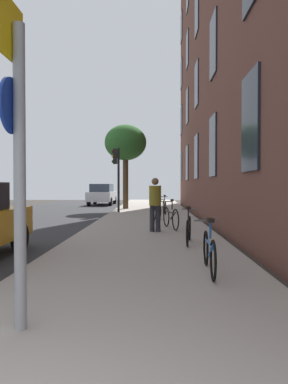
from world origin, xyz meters
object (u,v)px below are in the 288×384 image
object	(u,v)px
traffic_light	(117,168)
bicycle_3	(157,211)
sign_post	(17,142)
car_1	(102,194)
bicycle_1	(189,229)
bicycle_4	(164,206)
tree_near	(126,143)
bicycle_2	(171,217)
bicycle_0	(209,251)
pedestrian_0	(155,201)

from	to	relation	value
traffic_light	bicycle_3	size ratio (longest dim) A/B	2.17
sign_post	car_1	distance (m)	24.50
bicycle_1	car_1	bearing A→B (deg)	104.40
bicycle_4	tree_near	bearing A→B (deg)	119.76
bicycle_2	car_1	xyz separation A→B (m)	(-4.56, 15.92, 0.34)
sign_post	bicycle_0	bearing A→B (deg)	46.42
bicycle_1	bicycle_2	distance (m)	3.02
sign_post	bicycle_1	world-z (taller)	sign_post
traffic_light	pedestrian_0	bearing A→B (deg)	-75.71
sign_post	bicycle_2	xyz separation A→B (m)	(1.93, 8.41, -1.50)
tree_near	bicycle_0	size ratio (longest dim) A/B	2.94
sign_post	bicycle_3	size ratio (longest dim) A/B	2.11
bicycle_2	bicycle_0	bearing A→B (deg)	-86.62
bicycle_1	bicycle_4	bearing A→B (deg)	92.13
sign_post	car_1	bearing A→B (deg)	96.16
bicycle_2	tree_near	bearing A→B (deg)	102.92
sign_post	bicycle_0	size ratio (longest dim) A/B	1.91
bicycle_2	bicycle_3	xyz separation A→B (m)	(-0.44, 3.00, -0.02)
sign_post	bicycle_4	distance (m)	14.61
tree_near	bicycle_3	xyz separation A→B (m)	(1.84, -6.92, -3.59)
bicycle_2	pedestrian_0	world-z (taller)	pedestrian_0
pedestrian_0	bicycle_0	bearing A→B (deg)	-80.47
bicycle_2	traffic_light	bearing A→B (deg)	109.59
traffic_light	bicycle_1	xyz separation A→B (m)	(2.84, -10.13, -1.97)
tree_near	traffic_light	bearing A→B (deg)	-95.31
car_1	pedestrian_0	bearing A→B (deg)	-76.41
sign_post	bicycle_2	world-z (taller)	sign_post
bicycle_4	pedestrian_0	size ratio (longest dim) A/B	0.97
bicycle_3	pedestrian_0	xyz separation A→B (m)	(-0.08, -3.78, 0.59)
bicycle_0	bicycle_1	size ratio (longest dim) A/B	1.03
traffic_light	car_1	xyz separation A→B (m)	(-2.02, 8.80, -1.61)
bicycle_4	sign_post	bearing A→B (deg)	-97.51
pedestrian_0	car_1	xyz separation A→B (m)	(-4.04, 16.70, -0.23)
tree_near	pedestrian_0	world-z (taller)	tree_near
tree_near	bicycle_2	size ratio (longest dim) A/B	2.97
tree_near	car_1	bearing A→B (deg)	110.82
sign_post	bicycle_3	xyz separation A→B (m)	(1.49, 11.41, -1.52)
bicycle_3	car_1	size ratio (longest dim) A/B	0.35
traffic_light	bicycle_4	distance (m)	3.38
bicycle_4	car_1	xyz separation A→B (m)	(-4.53, 9.92, 0.35)
bicycle_3	tree_near	bearing A→B (deg)	104.86
tree_near	car_1	world-z (taller)	tree_near
pedestrian_0	tree_near	bearing A→B (deg)	99.31
tree_near	bicycle_3	distance (m)	8.01
bicycle_0	bicycle_1	xyz separation A→B (m)	(-0.05, 3.00, 0.00)
bicycle_4	car_1	world-z (taller)	car_1
tree_near	bicycle_2	world-z (taller)	tree_near
traffic_light	pedestrian_0	distance (m)	8.27
bicycle_3	pedestrian_0	distance (m)	3.83
bicycle_1	sign_post	bearing A→B (deg)	-112.47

